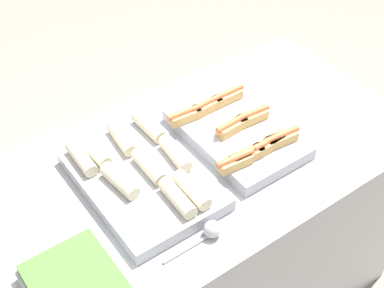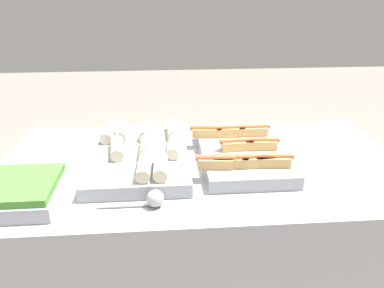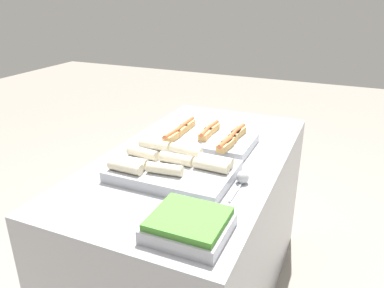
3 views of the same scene
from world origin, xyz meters
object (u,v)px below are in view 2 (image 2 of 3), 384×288
serving_spoon_near (152,199)px  tray_side_front (21,192)px  tray_wraps (140,155)px  tray_hotdogs (242,153)px

serving_spoon_near → tray_side_front: bearing=171.4°
tray_side_front → tray_wraps: bearing=33.9°
tray_hotdogs → tray_side_front: tray_hotdogs is taller
tray_hotdogs → serving_spoon_near: bearing=-139.2°
tray_hotdogs → tray_wraps: bearing=178.1°
tray_hotdogs → serving_spoon_near: size_ratio=2.36×
tray_side_front → tray_hotdogs: bearing=17.0°
tray_wraps → serving_spoon_near: tray_wraps is taller
tray_hotdogs → serving_spoon_near: 0.46m
tray_wraps → tray_side_front: bearing=-146.1°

